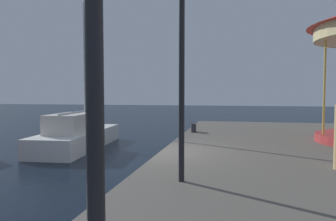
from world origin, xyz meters
TOP-DOWN VIEW (x-y plane):
  - ground_plane at (0.00, 0.00)m, footprint 120.00×120.00m
  - sailboat_white at (-5.09, 3.90)m, footprint 2.65×6.65m
  - lamp_post_mid_promenade at (1.21, -3.32)m, footprint 0.36×0.36m
  - bollard_center at (0.43, 4.86)m, footprint 0.24×0.24m
  - bollard_north at (0.36, 5.19)m, footprint 0.24×0.24m

SIDE VIEW (x-z plane):
  - ground_plane at x=0.00m, z-range 0.00..0.00m
  - sailboat_white at x=-5.09m, z-range -2.95..4.25m
  - bollard_center at x=0.43m, z-range 0.80..1.20m
  - bollard_north at x=0.36m, z-range 0.80..1.20m
  - lamp_post_mid_promenade at x=1.21m, z-range 1.60..6.06m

